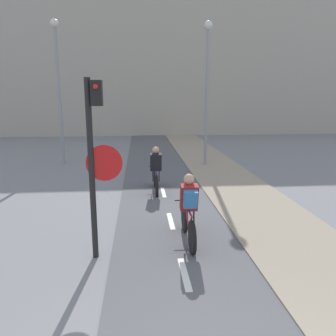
{
  "coord_description": "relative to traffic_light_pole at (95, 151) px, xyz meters",
  "views": [
    {
      "loc": [
        -0.75,
        -2.14,
        3.04
      ],
      "look_at": [
        0.0,
        6.28,
        1.2
      ],
      "focal_mm": 35.0,
      "sensor_mm": 36.0,
      "label": 1
    }
  ],
  "objects": [
    {
      "name": "street_lamp_sidewalk",
      "position": [
        3.77,
        8.44,
        1.73
      ],
      "size": [
        0.36,
        0.36,
        6.15
      ],
      "color": "gray",
      "rests_on": "ground_plane"
    },
    {
      "name": "traffic_light_pole",
      "position": [
        0.0,
        0.0,
        0.0
      ],
      "size": [
        0.67,
        0.25,
        3.37
      ],
      "color": "black",
      "rests_on": "ground_plane"
    },
    {
      "name": "cyclist_far",
      "position": [
        1.32,
        4.38,
        -1.41
      ],
      "size": [
        0.46,
        1.74,
        1.49
      ],
      "color": "black",
      "rests_on": "ground_plane"
    },
    {
      "name": "street_lamp_far",
      "position": [
        -2.72,
        9.36,
        1.81
      ],
      "size": [
        0.36,
        0.36,
        6.3
      ],
      "color": "gray",
      "rests_on": "ground_plane"
    },
    {
      "name": "building_row_background",
      "position": [
        1.55,
        22.68,
        3.57
      ],
      "size": [
        60.0,
        5.2,
        11.27
      ],
      "color": "#B2A899",
      "rests_on": "ground_plane"
    },
    {
      "name": "cyclist_near",
      "position": [
        1.81,
        0.48,
        -1.37
      ],
      "size": [
        0.46,
        1.76,
        1.5
      ],
      "color": "black",
      "rests_on": "ground_plane"
    }
  ]
}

